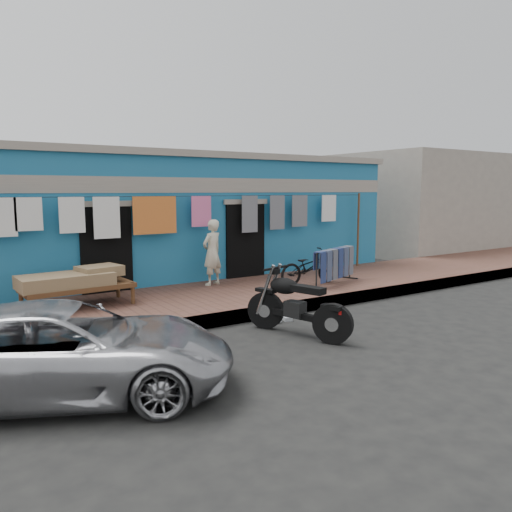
% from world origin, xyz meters
% --- Properties ---
extents(ground, '(80.00, 80.00, 0.00)m').
position_xyz_m(ground, '(0.00, 0.00, 0.00)').
color(ground, black).
rests_on(ground, ground).
extents(sidewalk, '(28.00, 3.00, 0.25)m').
position_xyz_m(sidewalk, '(0.00, 3.00, 0.12)').
color(sidewalk, brown).
rests_on(sidewalk, ground).
extents(curb, '(28.00, 0.10, 0.25)m').
position_xyz_m(curb, '(0.00, 1.55, 0.12)').
color(curb, gray).
rests_on(curb, ground).
extents(building, '(12.20, 5.20, 3.36)m').
position_xyz_m(building, '(-0.00, 6.99, 1.69)').
color(building, '#1C6392').
rests_on(building, ground).
extents(neighbor_right, '(6.00, 5.00, 3.80)m').
position_xyz_m(neighbor_right, '(11.00, 7.00, 1.90)').
color(neighbor_right, '#9E9384').
rests_on(neighbor_right, ground).
extents(clothesline, '(10.06, 0.06, 2.10)m').
position_xyz_m(clothesline, '(-0.44, 4.25, 1.82)').
color(clothesline, brown).
rests_on(clothesline, sidewalk).
extents(car, '(4.47, 3.39, 1.15)m').
position_xyz_m(car, '(-4.10, -0.11, 0.57)').
color(car, '#B6B6BB').
rests_on(car, ground).
extents(seated_person, '(0.64, 0.53, 1.52)m').
position_xyz_m(seated_person, '(0.08, 3.96, 1.01)').
color(seated_person, beige).
rests_on(seated_person, sidewalk).
extents(bicycle, '(1.59, 0.66, 1.01)m').
position_xyz_m(bicycle, '(2.01, 2.79, 0.75)').
color(bicycle, black).
rests_on(bicycle, sidewalk).
extents(motorcycle, '(1.55, 2.07, 1.13)m').
position_xyz_m(motorcycle, '(-0.27, 0.32, 0.56)').
color(motorcycle, black).
rests_on(motorcycle, ground).
extents(charpoy, '(2.22, 1.26, 0.70)m').
position_xyz_m(charpoy, '(-3.08, 3.41, 0.60)').
color(charpoy, brown).
rests_on(charpoy, sidewalk).
extents(jeans_rack, '(2.01, 1.52, 0.85)m').
position_xyz_m(jeans_rack, '(2.56, 2.55, 0.68)').
color(jeans_rack, black).
rests_on(jeans_rack, sidewalk).
extents(litter_a, '(0.26, 0.24, 0.09)m').
position_xyz_m(litter_a, '(-0.08, 1.20, 0.05)').
color(litter_a, silver).
rests_on(litter_a, ground).
extents(litter_b, '(0.21, 0.22, 0.09)m').
position_xyz_m(litter_b, '(1.36, 1.20, 0.04)').
color(litter_b, silver).
rests_on(litter_b, ground).
extents(litter_c, '(0.21, 0.23, 0.08)m').
position_xyz_m(litter_c, '(0.18, 1.20, 0.04)').
color(litter_c, silver).
rests_on(litter_c, ground).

